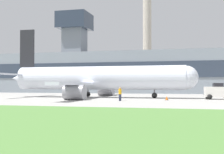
# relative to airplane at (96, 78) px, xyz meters

# --- Properties ---
(ground_plane) EXTENTS (400.00, 400.00, 0.00)m
(ground_plane) POSITION_rel_airplane_xyz_m (-0.35, -1.32, -2.88)
(ground_plane) COLOR #999691
(terminal_building) EXTENTS (71.96, 15.54, 19.86)m
(terminal_building) POSITION_rel_airplane_xyz_m (-1.17, 28.25, 2.18)
(terminal_building) COLOR gray
(terminal_building) RESTS_ON ground_plane
(smokestack_left) EXTENTS (3.45, 3.45, 43.08)m
(smokestack_left) POSITION_rel_airplane_xyz_m (-1.23, 64.32, 18.80)
(smokestack_left) COLOR #B2A899
(smokestack_left) RESTS_ON ground_plane
(airplane) EXTENTS (29.26, 27.29, 10.78)m
(airplane) POSITION_rel_airplane_xyz_m (0.00, 0.00, 0.00)
(airplane) COLOR silver
(airplane) RESTS_ON ground_plane
(pushback_tug) EXTENTS (3.63, 2.80, 2.18)m
(pushback_tug) POSITION_rel_airplane_xyz_m (17.39, -1.03, -1.89)
(pushback_tug) COLOR white
(pushback_tug) RESTS_ON ground_plane
(ground_crew_person) EXTENTS (0.50, 0.50, 1.68)m
(ground_crew_person) POSITION_rel_airplane_xyz_m (5.58, -8.30, -2.02)
(ground_crew_person) COLOR #23283D
(ground_crew_person) RESTS_ON ground_plane
(traffic_cone_near_nose) EXTENTS (0.52, 0.52, 0.54)m
(traffic_cone_near_nose) POSITION_rel_airplane_xyz_m (10.89, -4.89, -2.64)
(traffic_cone_near_nose) COLOR black
(traffic_cone_near_nose) RESTS_ON ground_plane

